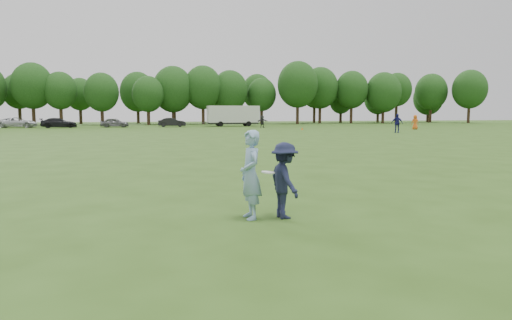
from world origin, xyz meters
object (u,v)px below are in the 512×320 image
(player_far_c, at_px, (415,122))
(car_d, at_px, (59,123))
(player_far_b, at_px, (397,123))
(car_c, at_px, (17,123))
(car_e, at_px, (115,123))
(field_cone, at_px, (302,129))
(car_f, at_px, (172,122))
(defender, at_px, (285,180))
(thrower, at_px, (251,175))
(player_far_d, at_px, (262,122))
(cargo_trailer, at_px, (233,115))

(player_far_c, xyz_separation_m, car_d, (-45.06, 17.23, -0.24))
(player_far_b, distance_m, car_d, 45.38)
(car_c, distance_m, car_e, 13.39)
(player_far_c, bearing_deg, car_d, -6.76)
(field_cone, bearing_deg, car_f, 134.41)
(defender, bearing_deg, car_c, 10.93)
(thrower, bearing_deg, car_c, -167.51)
(player_far_d, height_order, cargo_trailer, cargo_trailer)
(thrower, distance_m, defender, 0.71)
(cargo_trailer, bearing_deg, field_cone, -71.26)
(player_far_b, bearing_deg, defender, -86.05)
(defender, height_order, player_far_d, player_far_d)
(defender, height_order, field_cone, defender)
(player_far_d, relative_size, car_e, 0.44)
(car_d, distance_m, field_cone, 34.20)
(thrower, height_order, car_d, thrower)
(thrower, xyz_separation_m, player_far_b, (24.12, 34.95, 0.11))
(defender, relative_size, player_far_d, 0.89)
(player_far_b, xyz_separation_m, car_e, (-30.44, 25.35, -0.33))
(car_d, relative_size, car_f, 1.16)
(player_far_c, bearing_deg, thrower, 67.91)
(player_far_b, bearing_deg, car_c, -173.96)
(player_far_c, xyz_separation_m, car_e, (-37.57, 17.67, -0.25))
(thrower, xyz_separation_m, player_far_d, (14.07, 53.58, -0.03))
(player_far_b, height_order, player_far_d, player_far_b)
(defender, height_order, car_d, defender)
(defender, xyz_separation_m, car_c, (-20.29, 62.03, -0.05))
(player_far_d, relative_size, field_cone, 5.84)
(car_f, bearing_deg, car_c, 90.90)
(player_far_b, bearing_deg, car_d, -175.58)
(car_e, bearing_deg, car_d, 100.52)
(player_far_b, height_order, car_c, player_far_b)
(car_c, xyz_separation_m, car_e, (13.29, -1.63, -0.05))
(car_d, height_order, car_f, car_d)
(car_f, bearing_deg, player_far_c, -116.28)
(player_far_c, relative_size, car_e, 0.47)
(player_far_b, distance_m, player_far_c, 10.48)
(thrower, height_order, defender, thrower)
(car_f, xyz_separation_m, field_cone, (15.11, -15.42, -0.53))
(player_far_d, distance_m, car_e, 21.46)
(car_d, bearing_deg, player_far_d, -109.12)
(player_far_c, xyz_separation_m, player_far_d, (-17.19, 10.96, -0.05))
(car_f, bearing_deg, player_far_d, -114.37)
(car_c, height_order, car_e, car_c)
(player_far_b, height_order, car_f, player_far_b)
(player_far_b, distance_m, cargo_trailer, 29.47)
(defender, xyz_separation_m, car_f, (1.20, 60.52, -0.10))
(field_cone, bearing_deg, player_far_b, -54.66)
(player_far_c, xyz_separation_m, car_f, (-29.38, 17.79, -0.25))
(field_cone, bearing_deg, car_e, 146.72)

